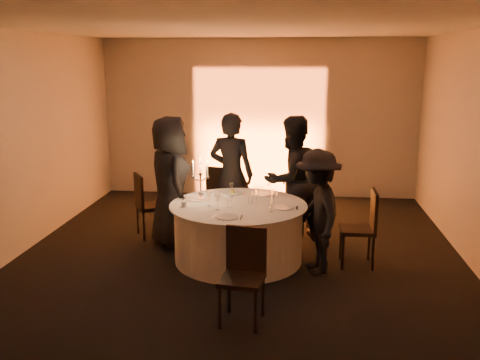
# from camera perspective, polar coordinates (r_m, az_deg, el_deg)

# --- Properties ---
(floor) EXTENTS (7.00, 7.00, 0.00)m
(floor) POSITION_cam_1_polar(r_m,az_deg,el_deg) (7.23, -0.18, -8.50)
(floor) COLOR black
(floor) RESTS_ON ground
(ceiling) EXTENTS (7.00, 7.00, 0.00)m
(ceiling) POSITION_cam_1_polar(r_m,az_deg,el_deg) (6.73, -0.19, 15.99)
(ceiling) COLOR silver
(ceiling) RESTS_ON wall_back
(wall_back) EXTENTS (7.00, 0.00, 7.00)m
(wall_back) POSITION_cam_1_polar(r_m,az_deg,el_deg) (10.27, 2.03, 6.57)
(wall_back) COLOR beige
(wall_back) RESTS_ON floor
(wall_front) EXTENTS (7.00, 0.00, 7.00)m
(wall_front) POSITION_cam_1_polar(r_m,az_deg,el_deg) (3.47, -6.77, -6.43)
(wall_front) COLOR beige
(wall_front) RESTS_ON floor
(wall_left) EXTENTS (0.00, 7.00, 7.00)m
(wall_left) POSITION_cam_1_polar(r_m,az_deg,el_deg) (7.75, -22.84, 3.46)
(wall_left) COLOR beige
(wall_left) RESTS_ON floor
(uplighter_fixture) EXTENTS (0.25, 0.12, 0.10)m
(uplighter_fixture) POSITION_cam_1_polar(r_m,az_deg,el_deg) (10.25, 1.84, -1.70)
(uplighter_fixture) COLOR black
(uplighter_fixture) RESTS_ON floor
(banquet_table) EXTENTS (1.80, 1.80, 0.77)m
(banquet_table) POSITION_cam_1_polar(r_m,az_deg,el_deg) (7.10, -0.18, -5.61)
(banquet_table) COLOR black
(banquet_table) RESTS_ON floor
(chair_left) EXTENTS (0.58, 0.58, 0.96)m
(chair_left) POSITION_cam_1_polar(r_m,az_deg,el_deg) (8.09, -9.94, -2.29)
(chair_left) COLOR black
(chair_left) RESTS_ON floor
(chair_back_left) EXTENTS (0.53, 0.53, 0.98)m
(chair_back_left) POSITION_cam_1_polar(r_m,az_deg,el_deg) (8.46, -1.97, -1.34)
(chair_back_left) COLOR black
(chair_back_left) RESTS_ON floor
(chair_back_right) EXTENTS (0.55, 0.55, 0.91)m
(chair_back_right) POSITION_cam_1_polar(r_m,az_deg,el_deg) (8.18, 7.35, -2.29)
(chair_back_right) COLOR black
(chair_back_right) RESTS_ON floor
(chair_right) EXTENTS (0.44, 0.44, 1.00)m
(chair_right) POSITION_cam_1_polar(r_m,az_deg,el_deg) (7.05, 13.10, -4.55)
(chair_right) COLOR black
(chair_right) RESTS_ON floor
(chair_front) EXTENTS (0.48, 0.48, 0.97)m
(chair_front) POSITION_cam_1_polar(r_m,az_deg,el_deg) (5.50, 0.40, -9.51)
(chair_front) COLOR black
(chair_front) RESTS_ON floor
(guest_left) EXTENTS (0.94, 1.08, 1.85)m
(guest_left) POSITION_cam_1_polar(r_m,az_deg,el_deg) (7.64, -7.46, -0.13)
(guest_left) COLOR black
(guest_left) RESTS_ON floor
(guest_back_left) EXTENTS (0.76, 0.58, 1.86)m
(guest_back_left) POSITION_cam_1_polar(r_m,az_deg,el_deg) (8.01, -0.93, 0.61)
(guest_back_left) COLOR black
(guest_back_left) RESTS_ON floor
(guest_back_right) EXTENTS (1.14, 1.11, 1.85)m
(guest_back_right) POSITION_cam_1_polar(r_m,az_deg,el_deg) (7.72, 5.51, 0.03)
(guest_back_right) COLOR black
(guest_back_right) RESTS_ON floor
(guest_right) EXTENTS (0.82, 1.13, 1.56)m
(guest_right) POSITION_cam_1_polar(r_m,az_deg,el_deg) (6.68, 8.26, -3.36)
(guest_right) COLOR black
(guest_right) RESTS_ON floor
(plate_left) EXTENTS (0.36, 0.27, 0.01)m
(plate_left) POSITION_cam_1_polar(r_m,az_deg,el_deg) (7.22, -4.70, -2.06)
(plate_left) COLOR white
(plate_left) RESTS_ON banquet_table
(plate_back_left) EXTENTS (0.35, 0.29, 0.08)m
(plate_back_left) POSITION_cam_1_polar(r_m,az_deg,el_deg) (7.52, -0.84, -1.33)
(plate_back_left) COLOR white
(plate_back_left) RESTS_ON banquet_table
(plate_back_right) EXTENTS (0.36, 0.29, 0.01)m
(plate_back_right) POSITION_cam_1_polar(r_m,az_deg,el_deg) (7.49, 2.64, -1.48)
(plate_back_right) COLOR white
(plate_back_right) RESTS_ON banquet_table
(plate_right) EXTENTS (0.36, 0.25, 0.01)m
(plate_right) POSITION_cam_1_polar(r_m,az_deg,el_deg) (6.83, 4.67, -2.95)
(plate_right) COLOR white
(plate_right) RESTS_ON banquet_table
(plate_front) EXTENTS (0.36, 0.27, 0.01)m
(plate_front) POSITION_cam_1_polar(r_m,az_deg,el_deg) (6.42, -1.38, -3.96)
(plate_front) COLOR white
(plate_front) RESTS_ON banquet_table
(coffee_cup) EXTENTS (0.11, 0.11, 0.07)m
(coffee_cup) POSITION_cam_1_polar(r_m,az_deg,el_deg) (6.91, -5.99, -2.60)
(coffee_cup) COLOR white
(coffee_cup) RESTS_ON banquet_table
(candelabra) EXTENTS (0.24, 0.12, 0.58)m
(candelabra) POSITION_cam_1_polar(r_m,az_deg,el_deg) (7.22, -4.23, -0.47)
(candelabra) COLOR silver
(candelabra) RESTS_ON banquet_table
(wine_glass_a) EXTENTS (0.07, 0.07, 0.19)m
(wine_glass_a) POSITION_cam_1_polar(r_m,az_deg,el_deg) (7.33, -0.90, -0.75)
(wine_glass_a) COLOR white
(wine_glass_a) RESTS_ON banquet_table
(wine_glass_b) EXTENTS (0.07, 0.07, 0.19)m
(wine_glass_b) POSITION_cam_1_polar(r_m,az_deg,el_deg) (6.62, 3.39, -2.27)
(wine_glass_b) COLOR white
(wine_glass_b) RESTS_ON banquet_table
(wine_glass_c) EXTENTS (0.07, 0.07, 0.19)m
(wine_glass_c) POSITION_cam_1_polar(r_m,az_deg,el_deg) (6.70, -2.42, -2.08)
(wine_glass_c) COLOR white
(wine_glass_c) RESTS_ON banquet_table
(wine_glass_d) EXTENTS (0.07, 0.07, 0.19)m
(wine_glass_d) POSITION_cam_1_polar(r_m,az_deg,el_deg) (6.99, 3.43, -1.44)
(wine_glass_d) COLOR white
(wine_glass_d) RESTS_ON banquet_table
(wine_glass_e) EXTENTS (0.07, 0.07, 0.19)m
(wine_glass_e) POSITION_cam_1_polar(r_m,az_deg,el_deg) (7.33, 3.09, -0.75)
(wine_glass_e) COLOR white
(wine_glass_e) RESTS_ON banquet_table
(wine_glass_f) EXTENTS (0.07, 0.07, 0.19)m
(wine_glass_f) POSITION_cam_1_polar(r_m,az_deg,el_deg) (6.96, 1.77, -1.49)
(wine_glass_f) COLOR white
(wine_glass_f) RESTS_ON banquet_table
(wine_glass_g) EXTENTS (0.07, 0.07, 0.19)m
(wine_glass_g) POSITION_cam_1_polar(r_m,az_deg,el_deg) (6.87, -3.32, -1.70)
(wine_glass_g) COLOR white
(wine_glass_g) RESTS_ON banquet_table
(tumbler_a) EXTENTS (0.07, 0.07, 0.09)m
(tumbler_a) POSITION_cam_1_polar(r_m,az_deg,el_deg) (7.36, -2.57, -1.44)
(tumbler_a) COLOR white
(tumbler_a) RESTS_ON banquet_table
(tumbler_b) EXTENTS (0.07, 0.07, 0.09)m
(tumbler_b) POSITION_cam_1_polar(r_m,az_deg,el_deg) (7.01, 1.12, -2.17)
(tumbler_b) COLOR white
(tumbler_b) RESTS_ON banquet_table
(tumbler_c) EXTENTS (0.07, 0.07, 0.09)m
(tumbler_c) POSITION_cam_1_polar(r_m,az_deg,el_deg) (6.84, -1.08, -2.56)
(tumbler_c) COLOR white
(tumbler_c) RESTS_ON banquet_table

